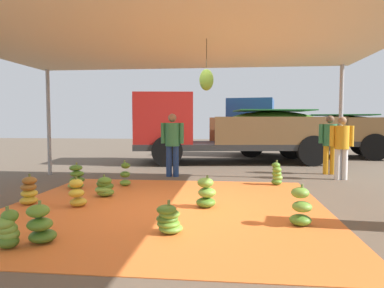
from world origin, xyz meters
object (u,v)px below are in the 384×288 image
(banana_bunch_4, at_px, (125,175))
(banana_bunch_7, at_px, (77,194))
(banana_bunch_8, at_px, (169,220))
(banana_bunch_0, at_px, (29,191))
(worker_2, at_px, (342,143))
(cargo_truck_main, at_px, (228,128))
(banana_bunch_2, at_px, (8,230))
(banana_bunch_6, at_px, (206,194))
(banana_bunch_5, at_px, (41,225))
(banana_bunch_3, at_px, (105,187))
(worker_1, at_px, (330,140))
(banana_bunch_11, at_px, (277,174))
(banana_bunch_1, at_px, (301,208))
(banana_bunch_9, at_px, (76,178))
(worker_0, at_px, (172,140))
(cargo_truck_far, at_px, (301,128))

(banana_bunch_4, distance_m, banana_bunch_7, 1.96)
(banana_bunch_7, distance_m, banana_bunch_8, 2.18)
(banana_bunch_0, height_order, worker_2, worker_2)
(banana_bunch_4, relative_size, cargo_truck_main, 0.08)
(banana_bunch_2, distance_m, banana_bunch_6, 3.01)
(banana_bunch_5, bearing_deg, banana_bunch_3, 93.87)
(banana_bunch_8, height_order, worker_1, worker_1)
(worker_2, bearing_deg, cargo_truck_main, 129.57)
(banana_bunch_2, xyz_separation_m, banana_bunch_6, (2.11, 2.14, 0.03))
(banana_bunch_11, height_order, worker_1, worker_1)
(banana_bunch_1, distance_m, banana_bunch_4, 4.24)
(banana_bunch_8, height_order, worker_2, worker_2)
(banana_bunch_3, xyz_separation_m, banana_bunch_8, (1.62, -2.09, -0.00))
(banana_bunch_0, distance_m, banana_bunch_8, 3.01)
(banana_bunch_3, xyz_separation_m, worker_1, (5.11, 3.47, 0.75))
(banana_bunch_4, relative_size, banana_bunch_9, 1.03)
(banana_bunch_4, xyz_separation_m, worker_1, (5.03, 2.38, 0.69))
(worker_1, xyz_separation_m, worker_2, (0.04, -0.90, -0.02))
(banana_bunch_2, xyz_separation_m, banana_bunch_5, (0.28, 0.19, 0.01))
(banana_bunch_7, xyz_separation_m, worker_0, (1.07, 3.45, 0.74))
(banana_bunch_3, bearing_deg, banana_bunch_6, -18.59)
(banana_bunch_3, height_order, banana_bunch_7, banana_bunch_7)
(worker_1, relative_size, worker_2, 1.02)
(banana_bunch_11, bearing_deg, banana_bunch_3, -155.14)
(banana_bunch_6, distance_m, banana_bunch_8, 1.47)
(banana_bunch_1, relative_size, banana_bunch_5, 1.14)
(banana_bunch_6, bearing_deg, banana_bunch_4, 137.52)
(banana_bunch_5, xyz_separation_m, banana_bunch_8, (1.44, 0.54, -0.04))
(banana_bunch_8, distance_m, worker_2, 5.90)
(cargo_truck_main, bearing_deg, banana_bunch_2, -105.44)
(banana_bunch_7, distance_m, worker_2, 6.37)
(banana_bunch_1, relative_size, worker_1, 0.36)
(banana_bunch_0, distance_m, cargo_truck_main, 7.64)
(banana_bunch_4, xyz_separation_m, banana_bunch_11, (3.38, 0.51, -0.00))
(cargo_truck_far, bearing_deg, banana_bunch_4, -125.00)
(cargo_truck_main, bearing_deg, banana_bunch_3, -111.22)
(banana_bunch_0, distance_m, banana_bunch_3, 1.33)
(banana_bunch_4, xyz_separation_m, worker_2, (5.07, 1.48, 0.67))
(banana_bunch_2, bearing_deg, worker_1, 50.34)
(cargo_truck_main, relative_size, worker_1, 4.45)
(banana_bunch_11, bearing_deg, worker_2, 29.89)
(banana_bunch_6, distance_m, worker_0, 3.54)
(banana_bunch_9, bearing_deg, banana_bunch_3, -38.18)
(banana_bunch_9, xyz_separation_m, cargo_truck_main, (3.21, 5.30, 0.97))
(banana_bunch_8, height_order, banana_bunch_11, banana_bunch_11)
(banana_bunch_2, xyz_separation_m, cargo_truck_far, (5.44, 11.42, 0.97))
(banana_bunch_4, relative_size, worker_1, 0.36)
(banana_bunch_1, height_order, banana_bunch_5, banana_bunch_1)
(worker_2, bearing_deg, banana_bunch_3, -153.44)
(banana_bunch_1, distance_m, banana_bunch_3, 3.73)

